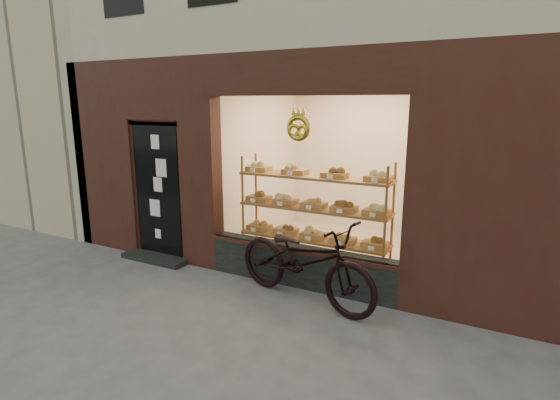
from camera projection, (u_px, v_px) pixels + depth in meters
The scene contains 4 objects.
ground at pixel (170, 352), 4.41m from camera, with size 90.00×90.00×0.00m, color #4C4C4C.
neighbor_left at pixel (36, 29), 12.54m from camera, with size 12.00×7.00×9.00m, color #AFAC93.
display_shelf at pixel (314, 218), 6.21m from camera, with size 2.20×0.45×1.70m.
bicycle at pixel (304, 260), 5.43m from camera, with size 0.72×2.07×1.09m, color black.
Camera 1 is at (2.84, -2.97, 2.48)m, focal length 28.00 mm.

